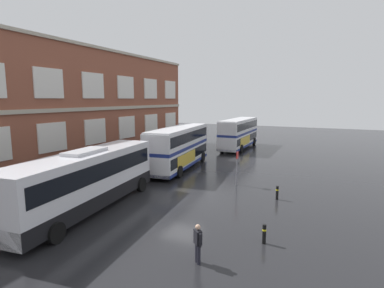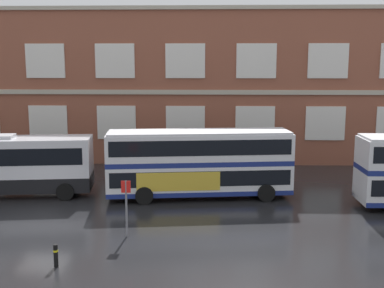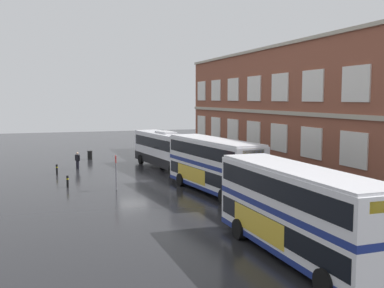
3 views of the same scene
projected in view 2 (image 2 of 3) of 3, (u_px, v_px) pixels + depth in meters
ground_plane at (53, 208)px, 27.56m from camera, size 120.00×120.00×0.00m
brick_terminal_building at (124, 86)px, 42.24m from camera, size 49.26×8.19×12.35m
double_decker_near at (199, 163)px, 29.40m from camera, size 11.23×3.87×4.07m
bus_stand_flag at (126, 203)px, 22.80m from camera, size 0.44×0.10×2.70m
safety_bollard_west at (56, 255)px, 19.57m from camera, size 0.19×0.19×0.95m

